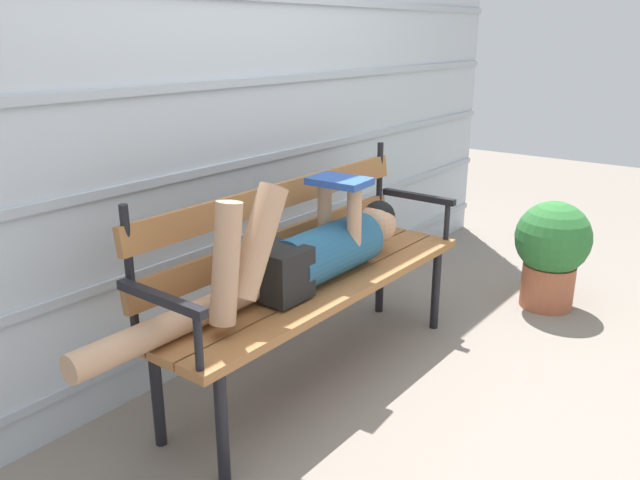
# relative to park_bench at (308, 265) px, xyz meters

# --- Properties ---
(ground_plane) EXTENTS (12.00, 12.00, 0.00)m
(ground_plane) POSITION_rel_park_bench_xyz_m (-0.00, -0.23, -0.52)
(ground_plane) COLOR gray
(house_siding) EXTENTS (5.14, 0.08, 2.56)m
(house_siding) POSITION_rel_park_bench_xyz_m (-0.00, 0.48, 0.76)
(house_siding) COLOR #B2BCC6
(house_siding) RESTS_ON ground
(park_bench) EXTENTS (1.74, 0.46, 0.94)m
(park_bench) POSITION_rel_park_bench_xyz_m (0.00, 0.00, 0.00)
(park_bench) COLOR #9E6638
(park_bench) RESTS_ON ground
(reclining_person) EXTENTS (1.70, 0.26, 0.51)m
(reclining_person) POSITION_rel_park_bench_xyz_m (-0.09, -0.07, 0.10)
(reclining_person) COLOR #23567A
(potted_plant) EXTENTS (0.41, 0.41, 0.62)m
(potted_plant) POSITION_rel_park_bench_xyz_m (1.41, -0.61, -0.18)
(potted_plant) COLOR #AD5B3D
(potted_plant) RESTS_ON ground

